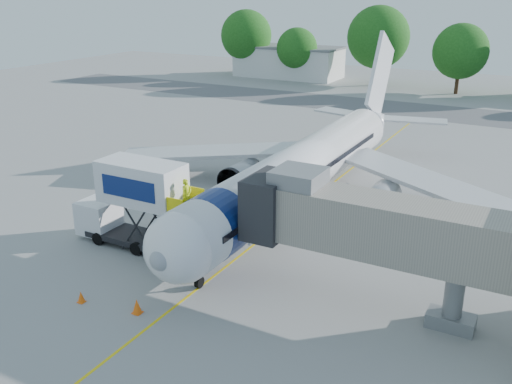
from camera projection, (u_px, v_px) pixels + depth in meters
The scene contains 13 objects.
ground at pixel (279, 225), 38.27m from camera, with size 160.00×160.00×0.00m, color gray.
guidance_line at pixel (279, 225), 38.26m from camera, with size 0.15×70.00×0.01m, color yellow.
taxiway_strip at pixel (425, 111), 72.92m from camera, with size 120.00×10.00×0.01m, color #59595B.
aircraft at pixel (305, 167), 40.66m from camera, with size 34.17×37.73×11.35m.
jet_bridge at pixel (364, 225), 27.41m from camera, with size 13.90×3.20×6.60m.
catering_hiloader at pixel (135, 204), 34.36m from camera, with size 8.50×2.44×5.50m.
safety_cone_a at pixel (137, 306), 27.92m from camera, with size 0.48×0.48×0.77m.
safety_cone_b at pixel (81, 297), 28.91m from camera, with size 0.39×0.39×0.62m.
outbuilding_left at pixel (288, 62), 99.47m from camera, with size 18.40×8.40×5.30m.
tree_a at pixel (246, 36), 100.06m from camera, with size 8.89×8.89×11.33m.
tree_b at pixel (297, 48), 95.11m from camera, with size 6.81×6.81×8.69m.
tree_c at pixel (378, 37), 89.29m from camera, with size 9.73×9.73×12.40m.
tree_d at pixel (461, 51), 82.60m from camera, with size 7.98×7.98×10.18m.
Camera 1 is at (15.51, -31.63, 15.18)m, focal length 40.00 mm.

